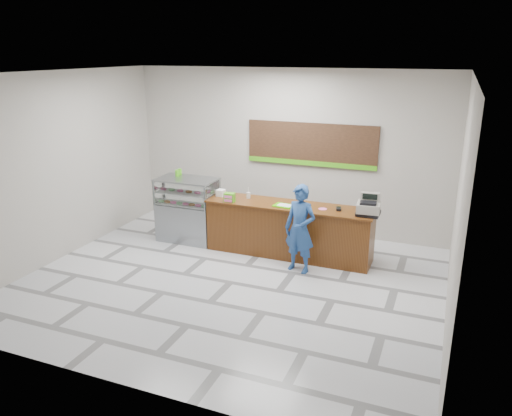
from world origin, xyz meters
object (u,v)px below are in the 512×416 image
at_px(cash_register, 369,207).
at_px(customer, 300,229).
at_px(sales_counter, 289,230).
at_px(display_case, 188,209).
at_px(serving_tray, 284,206).

height_order(cash_register, customer, customer).
distance_m(cash_register, customer, 1.28).
relative_size(sales_counter, customer, 2.03).
relative_size(display_case, cash_register, 2.93).
bearing_deg(cash_register, serving_tray, 177.69).
bearing_deg(sales_counter, cash_register, -2.20).
bearing_deg(customer, display_case, 179.01).
distance_m(sales_counter, customer, 0.80).
bearing_deg(display_case, cash_register, -0.88).
height_order(display_case, cash_register, cash_register).
distance_m(cash_register, serving_tray, 1.58).
height_order(serving_tray, customer, customer).
height_order(cash_register, serving_tray, cash_register).
relative_size(display_case, customer, 0.83).
bearing_deg(customer, sales_counter, 135.51).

